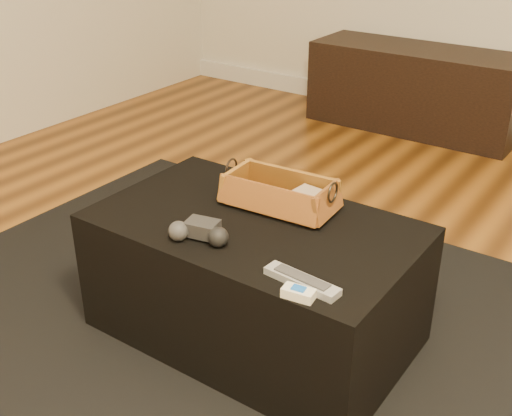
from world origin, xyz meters
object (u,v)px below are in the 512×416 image
Objects in this scene: media_cabinet at (415,89)px; tv_remote at (272,201)px; ottoman at (254,279)px; silver_remote at (302,281)px; wicker_basket at (280,195)px; cream_gadget at (299,293)px; game_controller at (200,232)px.

media_cabinet reaches higher than tv_remote.
ottoman is 4.53× the size of silver_remote.
silver_remote is (0.30, -0.22, 0.22)m from ottoman.
tv_remote is 0.88× the size of silver_remote.
wicker_basket is 4.37× the size of cream_gadget.
media_cabinet is 2.63m from cream_gadget.
cream_gadget is (0.02, -0.06, 0.00)m from silver_remote.
ottoman is at bearing 140.25° from cream_gadget.
wicker_basket reaches higher than silver_remote.
game_controller is (0.33, -2.44, 0.21)m from media_cabinet.
media_cabinet is 2.29m from ottoman.
ottoman is 2.62× the size of wicker_basket.
game_controller is at bearing -107.58° from ottoman.
media_cabinet reaches higher than silver_remote.
wicker_basket is at bearing 30.87° from tv_remote.
tv_remote reaches higher than silver_remote.
cream_gadget is at bearing -39.75° from ottoman.
ottoman is at bearing 72.42° from game_controller.
wicker_basket is 1.98× the size of game_controller.
wicker_basket is 1.73× the size of silver_remote.
media_cabinet is 2.57m from silver_remote.
game_controller is 0.36m from silver_remote.
ottoman is 11.45× the size of cream_gadget.
game_controller is at bearing -82.38° from media_cabinet.
cream_gadget reaches higher than silver_remote.
media_cabinet reaches higher than cream_gadget.
tv_remote is at bearing 133.42° from silver_remote.
ottoman is at bearing 144.48° from silver_remote.
wicker_basket is at bearing 128.49° from cream_gadget.
tv_remote is (0.38, -2.14, 0.21)m from media_cabinet.
media_cabinet reaches higher than game_controller.
media_cabinet is 6.55× the size of game_controller.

